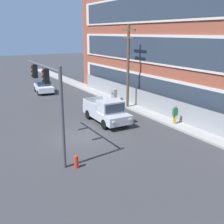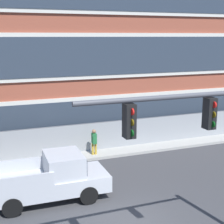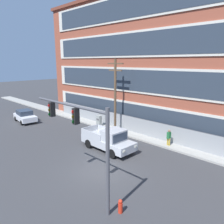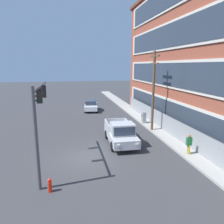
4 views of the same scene
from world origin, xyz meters
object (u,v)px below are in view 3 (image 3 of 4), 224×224
Objects in this scene: sedan_white at (25,116)px; fire_hydrant at (120,206)px; utility_pole_near_corner at (115,93)px; pedestrian_near_cabinet at (169,137)px; traffic_signal_mast at (82,131)px; pickup_truck_silver at (109,140)px; electrical_cabinet at (99,121)px.

fire_hydrant is at bearing -11.89° from sedan_white.
pedestrian_near_cabinet is at bearing 3.13° from utility_pole_near_corner.
traffic_signal_mast reaches higher than fire_hydrant.
sedan_white is 2.56× the size of pedestrian_near_cabinet.
traffic_signal_mast reaches higher than pickup_truck_silver.
pickup_truck_silver is at bearing 4.13° from sedan_white.
utility_pole_near_corner reaches higher than sedan_white.
sedan_white is at bearing 168.11° from fire_hydrant.
pickup_truck_silver is 0.66× the size of utility_pole_near_corner.
pedestrian_near_cabinet reaches higher than sedan_white.
utility_pole_near_corner reaches higher than traffic_signal_mast.
electrical_cabinet is 0.86× the size of pedestrian_near_cabinet.
fire_hydrant is (9.48, -9.57, -4.08)m from utility_pole_near_corner.
fire_hydrant is at bearing 13.36° from traffic_signal_mast.
electrical_cabinet is at bearing 178.36° from utility_pole_near_corner.
utility_pole_near_corner is 10.39× the size of fire_hydrant.
pedestrian_near_cabinet is at bearing 93.13° from traffic_signal_mast.
electrical_cabinet is at bearing 144.78° from pickup_truck_silver.
traffic_signal_mast is at bearing -86.87° from pedestrian_near_cabinet.
fire_hydrant is at bearing -40.73° from pickup_truck_silver.
utility_pole_near_corner is at bearing 134.75° from fire_hydrant.
traffic_signal_mast is at bearing -56.41° from pickup_truck_silver.
pickup_truck_silver reaches higher than electrical_cabinet.
pickup_truck_silver is (-4.02, 6.06, -3.17)m from traffic_signal_mast.
pickup_truck_silver is 8.44m from fire_hydrant.
utility_pole_near_corner is at bearing -176.87° from pedestrian_near_cabinet.
traffic_signal_mast is at bearing -45.86° from electrical_cabinet.
pickup_truck_silver is 5.61m from pedestrian_near_cabinet.
fire_hydrant is (2.93, -9.93, -0.59)m from pedestrian_near_cabinet.
pickup_truck_silver is 6.20m from utility_pole_near_corner.
utility_pole_near_corner reaches higher than pickup_truck_silver.
pedestrian_near_cabinet is at bearing 16.85° from sedan_white.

